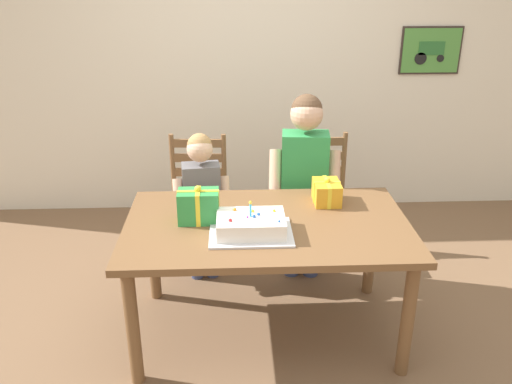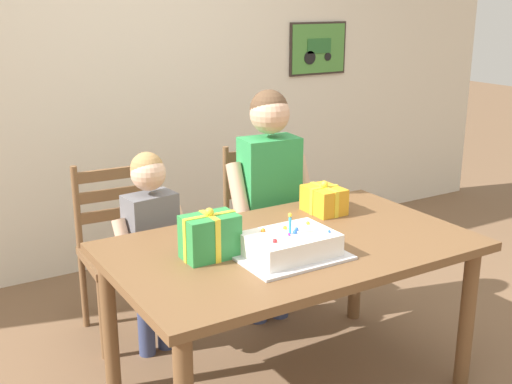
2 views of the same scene
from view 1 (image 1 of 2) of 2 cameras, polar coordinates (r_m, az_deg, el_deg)
ground_plane at (r=3.38m, az=1.10°, el=-14.43°), size 20.00×20.00×0.00m
back_wall at (r=4.62m, az=-0.20°, el=13.66°), size 6.40×0.11×2.60m
dining_table at (r=3.03m, az=1.19°, el=-4.74°), size 1.58×0.95×0.73m
birthday_cake at (r=2.85m, az=-0.55°, el=-3.57°), size 0.44×0.34×0.19m
gift_box_red_large at (r=2.99m, az=-6.11°, el=-1.51°), size 0.23×0.15×0.22m
gift_box_beside_cake at (r=3.24m, az=7.50°, el=-0.01°), size 0.16×0.21×0.17m
chair_left at (r=3.94m, az=-6.22°, el=-0.82°), size 0.44×0.44×0.92m
chair_right at (r=3.99m, az=6.80°, el=-0.59°), size 0.42×0.42×0.92m
child_older at (r=3.57m, az=5.17°, el=2.25°), size 0.49×0.29×1.30m
child_younger at (r=3.61m, az=-5.78°, el=-0.18°), size 0.40×0.24×1.05m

